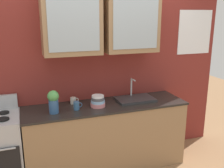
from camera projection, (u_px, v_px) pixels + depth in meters
ground_plane at (106, 166)px, 3.53m from camera, size 10.00×10.00×0.00m
back_wall_unit at (99, 49)px, 3.38m from camera, size 3.65×0.43×2.86m
counter at (106, 136)px, 3.41m from camera, size 2.08×0.59×0.89m
sink_faucet at (135, 99)px, 3.46m from camera, size 0.50×0.33×0.27m
bowl_stack at (98, 101)px, 3.21m from camera, size 0.18×0.18×0.15m
vase at (53, 101)px, 2.98m from camera, size 0.13×0.13×0.27m
cup_near_sink at (73, 100)px, 3.33m from camera, size 0.11×0.08×0.08m
cup_near_bowls at (77, 106)px, 3.11m from camera, size 0.11×0.07×0.10m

